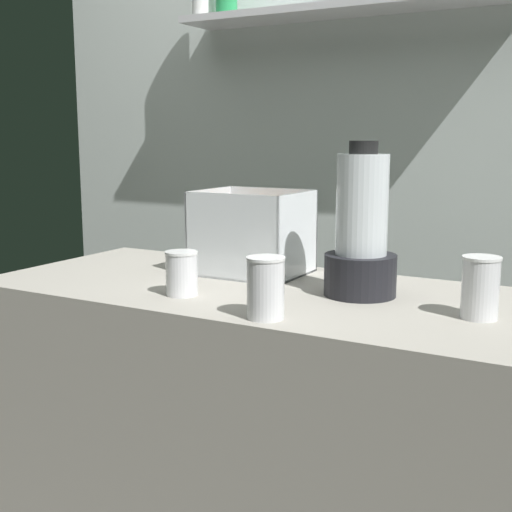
% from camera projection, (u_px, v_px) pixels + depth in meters
% --- Properties ---
extents(counter, '(1.40, 0.64, 0.90)m').
position_uv_depth(counter, '(256.00, 452.00, 1.80)').
color(counter, '#9E998E').
rests_on(counter, ground_plane).
extents(back_wall_unit, '(2.60, 0.24, 2.50)m').
position_uv_depth(back_wall_unit, '(364.00, 140.00, 2.32)').
color(back_wall_unit, silver).
rests_on(back_wall_unit, ground_plane).
extents(carrot_display_bin, '(0.29, 0.24, 0.23)m').
position_uv_depth(carrot_display_bin, '(254.00, 246.00, 1.89)').
color(carrot_display_bin, white).
rests_on(carrot_display_bin, counter).
extents(blender_pitcher, '(0.17, 0.17, 0.37)m').
position_uv_depth(blender_pitcher, '(361.00, 236.00, 1.61)').
color(blender_pitcher, black).
rests_on(blender_pitcher, counter).
extents(juice_cup_carrot_far_left, '(0.08, 0.08, 0.11)m').
position_uv_depth(juice_cup_carrot_far_left, '(182.00, 275.00, 1.63)').
color(juice_cup_carrot_far_left, white).
rests_on(juice_cup_carrot_far_left, counter).
extents(juice_cup_carrot_left, '(0.08, 0.08, 0.13)m').
position_uv_depth(juice_cup_carrot_left, '(266.00, 292.00, 1.42)').
color(juice_cup_carrot_left, white).
rests_on(juice_cup_carrot_left, counter).
extents(juice_cup_mango_middle, '(0.08, 0.08, 0.13)m').
position_uv_depth(juice_cup_mango_middle, '(480.00, 291.00, 1.42)').
color(juice_cup_mango_middle, white).
rests_on(juice_cup_mango_middle, counter).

